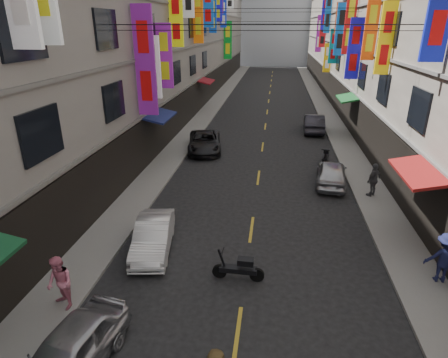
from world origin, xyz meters
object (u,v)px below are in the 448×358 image
(scooter_far_right, at_px, (326,156))
(pedestrian_lfar, at_px, (60,283))
(car_right_far, at_px, (314,123))
(car_right_mid, at_px, (331,173))
(car_left_near, at_px, (69,355))
(pedestrian_rnear, at_px, (444,258))
(car_left_far, at_px, (204,142))
(scooter_crossing, at_px, (239,268))
(pedestrian_rfar, at_px, (374,180))
(car_left_mid, at_px, (153,236))

(scooter_far_right, relative_size, pedestrian_lfar, 1.02)
(car_right_far, distance_m, pedestrian_lfar, 24.44)
(car_right_mid, bearing_deg, car_right_far, -82.95)
(car_left_near, relative_size, car_right_mid, 0.97)
(car_right_far, bearing_deg, pedestrian_rnear, 99.48)
(car_right_far, bearing_deg, car_left_far, 40.38)
(pedestrian_rnear, bearing_deg, car_left_near, 29.07)
(car_left_far, distance_m, pedestrian_rnear, 16.98)
(scooter_crossing, bearing_deg, pedestrian_lfar, 114.82)
(car_right_mid, height_order, pedestrian_rnear, pedestrian_rnear)
(scooter_far_right, xyz_separation_m, car_left_near, (-8.11, -16.94, 0.21))
(scooter_far_right, distance_m, pedestrian_rfar, 5.34)
(pedestrian_rfar, bearing_deg, scooter_crossing, 6.83)
(scooter_crossing, xyz_separation_m, scooter_far_right, (4.32, 12.57, 0.00))
(car_left_far, height_order, car_right_far, car_right_far)
(car_right_far, bearing_deg, car_left_near, 74.11)
(scooter_far_right, xyz_separation_m, pedestrian_rfar, (1.73, -5.02, 0.54))
(car_left_near, xyz_separation_m, car_right_far, (8.00, 24.71, 0.07))
(car_left_mid, relative_size, pedestrian_rnear, 2.10)
(car_right_far, bearing_deg, scooter_far_right, 92.89)
(scooter_far_right, distance_m, pedestrian_lfar, 17.60)
(pedestrian_rnear, bearing_deg, car_left_mid, -0.36)
(car_left_mid, distance_m, car_right_mid, 10.86)
(car_right_far, height_order, pedestrian_rfar, pedestrian_rfar)
(car_right_mid, distance_m, car_right_far, 11.28)
(scooter_crossing, bearing_deg, car_right_mid, -23.28)
(car_left_near, height_order, car_left_far, car_left_far)
(scooter_crossing, relative_size, car_left_mid, 0.48)
(scooter_far_right, xyz_separation_m, car_left_far, (-8.11, 1.44, 0.22))
(scooter_crossing, height_order, pedestrian_rnear, pedestrian_rnear)
(car_left_near, bearing_deg, pedestrian_lfar, 132.52)
(scooter_far_right, relative_size, car_right_far, 0.40)
(car_left_mid, height_order, car_right_mid, car_right_mid)
(scooter_crossing, distance_m, car_right_far, 20.77)
(car_right_mid, relative_size, pedestrian_rnear, 2.21)
(car_left_mid, bearing_deg, scooter_crossing, -30.87)
(car_right_mid, relative_size, pedestrian_lfar, 2.25)
(car_right_far, xyz_separation_m, pedestrian_rnear, (2.56, -19.62, 0.28))
(scooter_far_right, height_order, car_left_near, car_left_near)
(scooter_crossing, distance_m, scooter_far_right, 13.29)
(scooter_far_right, distance_m, car_right_mid, 3.52)
(car_right_mid, distance_m, pedestrian_lfar, 14.69)
(pedestrian_rfar, bearing_deg, car_left_far, -77.71)
(car_right_mid, xyz_separation_m, car_right_far, (0.00, 11.28, 0.06))
(car_right_mid, height_order, pedestrian_rfar, pedestrian_rfar)
(car_right_far, distance_m, pedestrian_rfar, 12.93)
(pedestrian_rnear, bearing_deg, car_left_far, -48.19)
(pedestrian_rnear, bearing_deg, car_right_mid, -69.59)
(car_left_near, bearing_deg, pedestrian_rfar, 59.81)
(scooter_crossing, distance_m, car_right_mid, 9.99)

